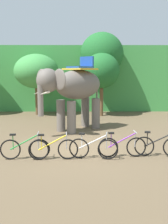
# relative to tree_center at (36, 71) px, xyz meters

# --- Properties ---
(ground_plane) EXTENTS (80.00, 80.00, 0.00)m
(ground_plane) POSITION_rel_tree_center_xyz_m (3.02, -8.57, -3.02)
(ground_plane) COLOR brown
(foliage_hedge) EXTENTS (36.00, 6.00, 4.94)m
(foliage_hedge) POSITION_rel_tree_center_xyz_m (3.02, 4.49, -0.55)
(foliage_hedge) COLOR #3D8E42
(foliage_hedge) RESTS_ON ground
(tree_center) EXTENTS (3.07, 3.07, 4.21)m
(tree_center) POSITION_rel_tree_center_xyz_m (0.00, 0.00, 0.00)
(tree_center) COLOR brown
(tree_center) RESTS_ON ground
(tree_left) EXTENTS (2.40, 2.40, 4.25)m
(tree_left) POSITION_rel_tree_center_xyz_m (4.48, -0.51, 0.03)
(tree_left) COLOR brown
(tree_left) RESTS_ON ground
(tree_far_right) EXTENTS (3.07, 3.07, 5.78)m
(tree_far_right) POSITION_rel_tree_center_xyz_m (4.57, 0.84, 1.23)
(tree_far_right) COLOR brown
(tree_far_right) RESTS_ON ground
(elephant) EXTENTS (3.64, 3.71, 3.78)m
(elephant) POSITION_rel_tree_center_xyz_m (2.76, -5.29, -0.82)
(elephant) COLOR #665E56
(elephant) RESTS_ON ground
(bike_green) EXTENTS (1.71, 0.52, 0.92)m
(bike_green) POSITION_rel_tree_center_xyz_m (1.20, -9.93, -2.64)
(bike_green) COLOR black
(bike_green) RESTS_ON ground
(bike_yellow) EXTENTS (1.71, 0.52, 0.92)m
(bike_yellow) POSITION_rel_tree_center_xyz_m (2.18, -9.99, -2.64)
(bike_yellow) COLOR black
(bike_yellow) RESTS_ON ground
(bike_white) EXTENTS (1.70, 0.52, 0.92)m
(bike_white) POSITION_rel_tree_center_xyz_m (3.55, -9.90, -2.64)
(bike_white) COLOR black
(bike_white) RESTS_ON ground
(bike_purple) EXTENTS (1.71, 0.52, 0.92)m
(bike_purple) POSITION_rel_tree_center_xyz_m (4.58, -9.71, -2.64)
(bike_purple) COLOR black
(bike_purple) RESTS_ON ground
(bike_black) EXTENTS (1.70, 0.52, 0.92)m
(bike_black) POSITION_rel_tree_center_xyz_m (5.88, -9.65, -2.64)
(bike_black) COLOR black
(bike_black) RESTS_ON ground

